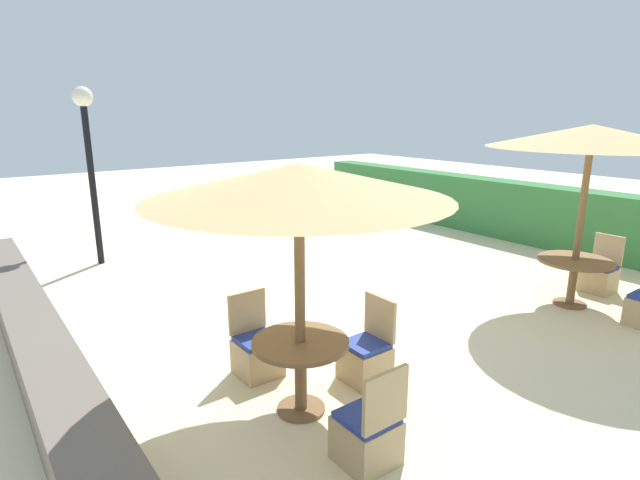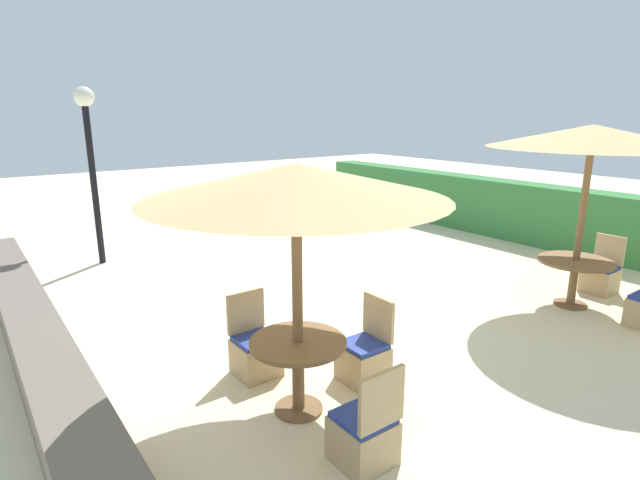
{
  "view_description": "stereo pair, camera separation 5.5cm",
  "coord_description": "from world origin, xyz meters",
  "px_view_note": "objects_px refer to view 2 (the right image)",
  "views": [
    {
      "loc": [
        6.13,
        -4.0,
        2.89
      ],
      "look_at": [
        0.0,
        0.6,
        0.9
      ],
      "focal_mm": 28.0,
      "sensor_mm": 36.0,
      "label": 1
    },
    {
      "loc": [
        6.17,
        -3.96,
        2.89
      ],
      "look_at": [
        0.0,
        0.6,
        0.9
      ],
      "focal_mm": 28.0,
      "sensor_mm": 36.0,
      "label": 2
    }
  ],
  "objects_px": {
    "parasol_front_right": "(296,182)",
    "parasol_back_right": "(593,137)",
    "round_table_back_right": "(575,270)",
    "patio_chair_front_right_east": "(364,435)",
    "round_table_front_right": "(298,358)",
    "patio_chair_back_right_north": "(600,277)",
    "patio_chair_front_right_north": "(364,358)",
    "patio_chair_front_right_west": "(255,352)",
    "lamp_post": "(89,141)"
  },
  "relations": [
    {
      "from": "parasol_front_right",
      "to": "parasol_back_right",
      "type": "bearing_deg",
      "value": 87.82
    },
    {
      "from": "round_table_back_right",
      "to": "patio_chair_front_right_east",
      "type": "bearing_deg",
      "value": -80.97
    },
    {
      "from": "patio_chair_front_right_east",
      "to": "parasol_front_right",
      "type": "bearing_deg",
      "value": 90.79
    },
    {
      "from": "round_table_front_right",
      "to": "round_table_back_right",
      "type": "bearing_deg",
      "value": 87.82
    },
    {
      "from": "round_table_back_right",
      "to": "patio_chair_back_right_north",
      "type": "height_order",
      "value": "patio_chair_back_right_north"
    },
    {
      "from": "patio_chair_front_right_north",
      "to": "parasol_back_right",
      "type": "distance_m",
      "value": 4.6
    },
    {
      "from": "round_table_front_right",
      "to": "parasol_back_right",
      "type": "distance_m",
      "value": 5.29
    },
    {
      "from": "round_table_front_right",
      "to": "round_table_back_right",
      "type": "xyz_separation_m",
      "value": [
        0.19,
        4.9,
        0.01
      ]
    },
    {
      "from": "patio_chair_back_right_north",
      "to": "patio_chair_front_right_west",
      "type": "bearing_deg",
      "value": 79.85
    },
    {
      "from": "round_table_back_right",
      "to": "patio_chair_back_right_north",
      "type": "distance_m",
      "value": 1.0
    },
    {
      "from": "patio_chair_front_right_west",
      "to": "round_table_front_right",
      "type": "bearing_deg",
      "value": 89.22
    },
    {
      "from": "lamp_post",
      "to": "patio_chair_back_right_north",
      "type": "height_order",
      "value": "lamp_post"
    },
    {
      "from": "patio_chair_front_right_west",
      "to": "round_table_back_right",
      "type": "height_order",
      "value": "patio_chair_front_right_west"
    },
    {
      "from": "lamp_post",
      "to": "parasol_back_right",
      "type": "height_order",
      "value": "lamp_post"
    },
    {
      "from": "parasol_front_right",
      "to": "patio_chair_front_right_east",
      "type": "xyz_separation_m",
      "value": [
        0.96,
        0.01,
        -2.01
      ]
    },
    {
      "from": "lamp_post",
      "to": "patio_chair_back_right_north",
      "type": "relative_size",
      "value": 3.57
    },
    {
      "from": "parasol_back_right",
      "to": "round_table_front_right",
      "type": "bearing_deg",
      "value": -92.18
    },
    {
      "from": "patio_chair_front_right_north",
      "to": "patio_chair_back_right_north",
      "type": "height_order",
      "value": "same"
    },
    {
      "from": "parasol_front_right",
      "to": "patio_chair_front_right_east",
      "type": "distance_m",
      "value": 2.23
    },
    {
      "from": "patio_chair_front_right_west",
      "to": "round_table_back_right",
      "type": "distance_m",
      "value": 5.02
    },
    {
      "from": "patio_chair_front_right_east",
      "to": "lamp_post",
      "type": "bearing_deg",
      "value": 92.43
    },
    {
      "from": "patio_chair_front_right_east",
      "to": "round_table_back_right",
      "type": "bearing_deg",
      "value": 9.03
    },
    {
      "from": "round_table_front_right",
      "to": "parasol_back_right",
      "type": "xyz_separation_m",
      "value": [
        0.19,
        4.9,
        1.97
      ]
    },
    {
      "from": "patio_chair_front_right_west",
      "to": "parasol_back_right",
      "type": "distance_m",
      "value": 5.5
    },
    {
      "from": "patio_chair_front_right_north",
      "to": "parasol_back_right",
      "type": "height_order",
      "value": "parasol_back_right"
    },
    {
      "from": "round_table_front_right",
      "to": "patio_chair_back_right_north",
      "type": "bearing_deg",
      "value": 88.42
    },
    {
      "from": "round_table_back_right",
      "to": "patio_chair_back_right_north",
      "type": "relative_size",
      "value": 1.15
    },
    {
      "from": "lamp_post",
      "to": "patio_chair_back_right_north",
      "type": "bearing_deg",
      "value": 43.06
    },
    {
      "from": "lamp_post",
      "to": "parasol_back_right",
      "type": "xyz_separation_m",
      "value": [
        6.61,
        5.2,
        0.18
      ]
    },
    {
      "from": "patio_chair_front_right_west",
      "to": "patio_chair_back_right_north",
      "type": "height_order",
      "value": "same"
    },
    {
      "from": "round_table_front_right",
      "to": "patio_chair_front_right_west",
      "type": "bearing_deg",
      "value": 179.22
    },
    {
      "from": "lamp_post",
      "to": "parasol_front_right",
      "type": "height_order",
      "value": "lamp_post"
    },
    {
      "from": "patio_chair_front_right_east",
      "to": "parasol_back_right",
      "type": "height_order",
      "value": "parasol_back_right"
    },
    {
      "from": "lamp_post",
      "to": "round_table_front_right",
      "type": "distance_m",
      "value": 6.68
    },
    {
      "from": "parasol_back_right",
      "to": "patio_chair_back_right_north",
      "type": "bearing_deg",
      "value": 91.54
    },
    {
      "from": "parasol_front_right",
      "to": "patio_chair_front_right_west",
      "type": "relative_size",
      "value": 2.97
    },
    {
      "from": "parasol_front_right",
      "to": "round_table_front_right",
      "type": "xyz_separation_m",
      "value": [
        0.0,
        0.0,
        -1.71
      ]
    },
    {
      "from": "patio_chair_front_right_east",
      "to": "patio_chair_front_right_north",
      "type": "relative_size",
      "value": 1.0
    },
    {
      "from": "patio_chair_front_right_north",
      "to": "round_table_back_right",
      "type": "relative_size",
      "value": 0.87
    },
    {
      "from": "parasol_front_right",
      "to": "round_table_back_right",
      "type": "distance_m",
      "value": 5.19
    },
    {
      "from": "lamp_post",
      "to": "round_table_back_right",
      "type": "distance_m",
      "value": 8.6
    },
    {
      "from": "parasol_front_right",
      "to": "patio_chair_back_right_north",
      "type": "xyz_separation_m",
      "value": [
        0.16,
        5.86,
        -2.01
      ]
    },
    {
      "from": "round_table_front_right",
      "to": "parasol_front_right",
      "type": "bearing_deg",
      "value": 0.0
    },
    {
      "from": "patio_chair_front_right_north",
      "to": "lamp_post",
      "type": "bearing_deg",
      "value": 10.75
    },
    {
      "from": "patio_chair_front_right_west",
      "to": "round_table_back_right",
      "type": "relative_size",
      "value": 0.87
    },
    {
      "from": "parasol_front_right",
      "to": "round_table_front_right",
      "type": "relative_size",
      "value": 2.93
    },
    {
      "from": "patio_chair_front_right_west",
      "to": "parasol_front_right",
      "type": "bearing_deg",
      "value": 89.22
    },
    {
      "from": "lamp_post",
      "to": "patio_chair_front_right_east",
      "type": "height_order",
      "value": "lamp_post"
    },
    {
      "from": "lamp_post",
      "to": "patio_chair_front_right_east",
      "type": "xyz_separation_m",
      "value": [
        7.39,
        0.31,
        -2.09
      ]
    },
    {
      "from": "lamp_post",
      "to": "patio_chair_front_right_west",
      "type": "xyz_separation_m",
      "value": [
        5.54,
        0.31,
        -2.09
      ]
    }
  ]
}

